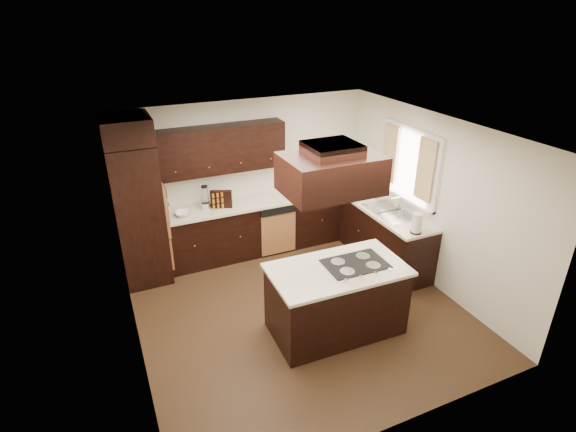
% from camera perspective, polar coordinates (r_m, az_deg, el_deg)
% --- Properties ---
extents(floor, '(4.20, 4.20, 0.02)m').
position_cam_1_polar(floor, '(6.35, 1.41, -11.82)').
color(floor, '#503620').
rests_on(floor, ground).
extents(ceiling, '(4.20, 4.20, 0.02)m').
position_cam_1_polar(ceiling, '(5.22, 1.71, 10.75)').
color(ceiling, silver).
rests_on(ceiling, ground).
extents(wall_back, '(4.20, 0.02, 2.50)m').
position_cam_1_polar(wall_back, '(7.47, -5.44, 5.11)').
color(wall_back, silver).
rests_on(wall_back, ground).
extents(wall_front, '(4.20, 0.02, 2.50)m').
position_cam_1_polar(wall_front, '(4.18, 14.44, -13.74)').
color(wall_front, silver).
rests_on(wall_front, ground).
extents(wall_left, '(0.02, 4.20, 2.50)m').
position_cam_1_polar(wall_left, '(5.23, -19.92, -5.84)').
color(wall_left, silver).
rests_on(wall_left, ground).
extents(wall_right, '(0.02, 4.20, 2.50)m').
position_cam_1_polar(wall_right, '(6.78, 17.88, 1.75)').
color(wall_right, silver).
rests_on(wall_right, ground).
extents(oven_column, '(0.65, 0.75, 2.12)m').
position_cam_1_polar(oven_column, '(6.86, -18.39, 0.20)').
color(oven_column, black).
rests_on(oven_column, floor).
extents(wall_oven_face, '(0.05, 0.62, 0.78)m').
position_cam_1_polar(wall_oven_face, '(6.86, -15.58, 1.17)').
color(wall_oven_face, '#B17040').
rests_on(wall_oven_face, oven_column).
extents(base_cabinets_back, '(2.93, 0.60, 0.88)m').
position_cam_1_polar(base_cabinets_back, '(7.54, -4.17, -1.37)').
color(base_cabinets_back, black).
rests_on(base_cabinets_back, floor).
extents(base_cabinets_right, '(0.60, 2.40, 0.88)m').
position_cam_1_polar(base_cabinets_right, '(7.56, 10.91, -1.70)').
color(base_cabinets_right, black).
rests_on(base_cabinets_right, floor).
extents(countertop_back, '(2.93, 0.63, 0.04)m').
position_cam_1_polar(countertop_back, '(7.33, -4.24, 1.79)').
color(countertop_back, beige).
rests_on(countertop_back, base_cabinets_back).
extents(countertop_right, '(0.63, 2.40, 0.04)m').
position_cam_1_polar(countertop_right, '(7.36, 11.10, 1.46)').
color(countertop_right, beige).
rests_on(countertop_right, base_cabinets_right).
extents(upper_cabinets, '(2.00, 0.34, 0.72)m').
position_cam_1_polar(upper_cabinets, '(7.01, -8.50, 8.41)').
color(upper_cabinets, black).
rests_on(upper_cabinets, wall_back).
extents(dishwasher_front, '(0.60, 0.05, 0.72)m').
position_cam_1_polar(dishwasher_front, '(7.41, -1.24, -2.20)').
color(dishwasher_front, '#B17040').
rests_on(dishwasher_front, floor).
extents(window_frame, '(0.06, 1.32, 1.12)m').
position_cam_1_polar(window_frame, '(7.00, 15.16, 6.37)').
color(window_frame, white).
rests_on(window_frame, wall_right).
extents(window_pane, '(0.00, 1.20, 1.00)m').
position_cam_1_polar(window_pane, '(7.02, 15.34, 6.40)').
color(window_pane, white).
rests_on(window_pane, wall_right).
extents(curtain_left, '(0.02, 0.34, 0.90)m').
position_cam_1_polar(curtain_left, '(6.64, 17.02, 5.58)').
color(curtain_left, '#FEEFC0').
rests_on(curtain_left, wall_right).
extents(curtain_right, '(0.02, 0.34, 0.90)m').
position_cam_1_polar(curtain_right, '(7.26, 12.80, 7.73)').
color(curtain_right, '#FEEFC0').
rests_on(curtain_right, wall_right).
extents(sink_rim, '(0.52, 0.84, 0.01)m').
position_cam_1_polar(sink_rim, '(7.10, 12.79, 0.60)').
color(sink_rim, silver).
rests_on(sink_rim, countertop_right).
extents(island, '(1.63, 0.92, 0.88)m').
position_cam_1_polar(island, '(5.79, 6.11, -10.63)').
color(island, black).
rests_on(island, floor).
extents(island_top, '(1.69, 0.98, 0.04)m').
position_cam_1_polar(island_top, '(5.53, 6.33, -6.78)').
color(island_top, beige).
rests_on(island_top, island).
extents(cooktop, '(0.78, 0.53, 0.01)m').
position_cam_1_polar(cooktop, '(5.62, 8.55, -6.01)').
color(cooktop, black).
rests_on(cooktop, island_top).
extents(range_hood, '(1.05, 0.72, 0.42)m').
position_cam_1_polar(range_hood, '(4.91, 5.50, 5.37)').
color(range_hood, black).
rests_on(range_hood, ceiling).
extents(hood_duct, '(0.55, 0.50, 0.13)m').
position_cam_1_polar(hood_duct, '(4.82, 5.64, 8.44)').
color(hood_duct, black).
rests_on(hood_duct, ceiling).
extents(blender_base, '(0.15, 0.15, 0.10)m').
position_cam_1_polar(blender_base, '(7.12, -10.38, 1.29)').
color(blender_base, silver).
rests_on(blender_base, countertop_back).
extents(blender_pitcher, '(0.13, 0.13, 0.26)m').
position_cam_1_polar(blender_pitcher, '(7.05, -10.49, 2.63)').
color(blender_pitcher, silver).
rests_on(blender_pitcher, blender_base).
extents(spice_rack, '(0.34, 0.21, 0.28)m').
position_cam_1_polar(spice_rack, '(7.09, -8.47, 2.13)').
color(spice_rack, black).
rests_on(spice_rack, countertop_back).
extents(mixing_bowl, '(0.30, 0.30, 0.06)m').
position_cam_1_polar(mixing_bowl, '(6.97, -13.11, 0.32)').
color(mixing_bowl, white).
rests_on(mixing_bowl, countertop_back).
extents(soap_bottle, '(0.11, 0.12, 0.21)m').
position_cam_1_polar(soap_bottle, '(7.42, 10.53, 2.76)').
color(soap_bottle, white).
rests_on(soap_bottle, countertop_right).
extents(paper_towel, '(0.18, 0.18, 0.30)m').
position_cam_1_polar(paper_towel, '(6.47, 16.05, -0.91)').
color(paper_towel, white).
rests_on(paper_towel, countertop_right).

